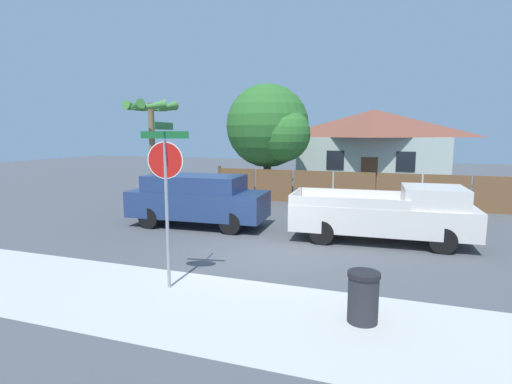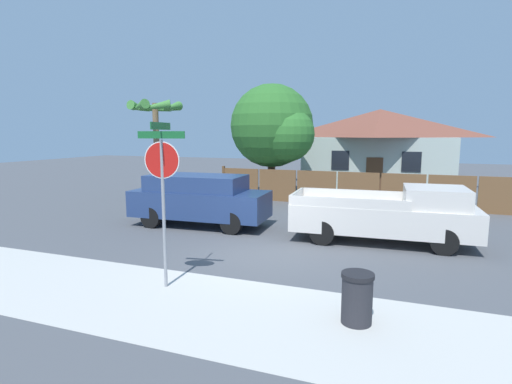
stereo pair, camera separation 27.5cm
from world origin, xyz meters
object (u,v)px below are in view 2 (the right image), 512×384
at_px(red_suv, 199,198).
at_px(stop_sign, 162,175).
at_px(orange_pickup, 389,215).
at_px(trash_bin, 357,298).
at_px(palm_tree, 155,116).
at_px(oak_tree, 275,128).
at_px(house, 379,147).

relative_size(red_suv, stop_sign, 1.41).
distance_m(orange_pickup, trash_bin, 5.76).
height_order(palm_tree, trash_bin, palm_tree).
height_order(red_suv, orange_pickup, red_suv).
bearing_deg(trash_bin, red_suv, 137.22).
xyz_separation_m(orange_pickup, stop_sign, (-4.39, -5.45, 1.57)).
bearing_deg(oak_tree, stop_sign, -82.93).
distance_m(house, orange_pickup, 13.93).
relative_size(red_suv, trash_bin, 5.46).
bearing_deg(trash_bin, orange_pickup, 86.94).
distance_m(house, trash_bin, 19.64).
bearing_deg(house, red_suv, -111.08).
height_order(oak_tree, red_suv, oak_tree).
distance_m(oak_tree, palm_tree, 5.95).
height_order(house, stop_sign, house).
bearing_deg(orange_pickup, oak_tree, 126.91).
xyz_separation_m(oak_tree, palm_tree, (-4.89, -3.36, 0.54)).
xyz_separation_m(oak_tree, trash_bin, (5.66, -12.95, -3.15)).
bearing_deg(trash_bin, house, 92.56).
bearing_deg(orange_pickup, trash_bin, -95.74).
relative_size(oak_tree, red_suv, 1.17).
bearing_deg(red_suv, stop_sign, -71.53).
relative_size(oak_tree, orange_pickup, 1.07).
bearing_deg(red_suv, house, 66.24).
xyz_separation_m(red_suv, orange_pickup, (6.50, 0.01, -0.13)).
xyz_separation_m(house, orange_pickup, (1.18, -13.78, -1.63)).
distance_m(palm_tree, red_suv, 6.62).
height_order(oak_tree, stop_sign, oak_tree).
relative_size(house, palm_tree, 1.88).
xyz_separation_m(palm_tree, stop_sign, (6.46, -9.30, -1.71)).
height_order(red_suv, stop_sign, stop_sign).
relative_size(palm_tree, red_suv, 0.97).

